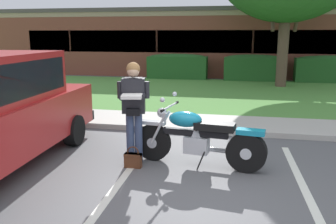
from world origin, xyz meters
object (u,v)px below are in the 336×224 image
hedge_center_left (253,67)px  handbag (133,159)px  hedge_left (177,66)px  motorcycle (203,138)px  brick_building (251,41)px  rider_person (134,104)px  hedge_center_right (335,69)px

hedge_center_left → handbag: bearing=-100.5°
handbag → hedge_left: (-1.38, 11.76, 0.51)m
motorcycle → hedge_center_left: size_ratio=0.85×
hedge_left → brick_building: size_ratio=0.10×
motorcycle → hedge_left: 11.73m
hedge_left → hedge_center_left: same height
rider_person → brick_building: bearing=82.7°
motorcycle → hedge_center_left: bearing=84.7°
hedge_left → hedge_center_right: (7.09, -0.00, 0.00)m
hedge_center_left → brick_building: (-0.03, 5.73, 1.08)m
motorcycle → hedge_center_left: 11.51m
rider_person → hedge_left: bearing=96.6°
rider_person → hedge_center_left: bearing=79.0°
handbag → hedge_center_left: 11.96m
rider_person → hedge_center_right: bearing=63.3°
hedge_left → brick_building: brick_building is taller
hedge_center_right → brick_building: (-3.58, 5.73, 1.08)m
motorcycle → hedge_left: (-2.49, 11.46, 0.17)m
handbag → hedge_center_right: bearing=64.1°
handbag → hedge_center_right: hedge_center_right is taller
rider_person → hedge_center_left: size_ratio=0.65×
handbag → hedge_center_right: size_ratio=0.11×
brick_building → handbag: bearing=-97.0°
handbag → hedge_left: size_ratio=0.13×
hedge_left → hedge_center_right: bearing=-0.0°
handbag → hedge_center_left: bearing=79.5°
hedge_center_left → brick_building: size_ratio=0.09×
hedge_center_right → brick_building: size_ratio=0.12×
hedge_center_left → rider_person: bearing=-101.0°
brick_building → hedge_center_left: bearing=-89.7°
motorcycle → brick_building: (1.02, 17.20, 1.26)m
hedge_left → rider_person: bearing=-83.4°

